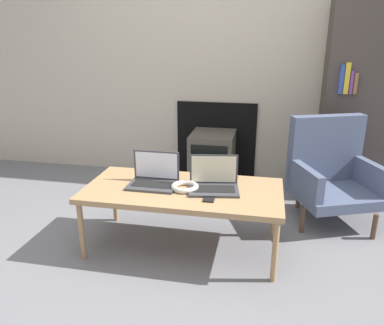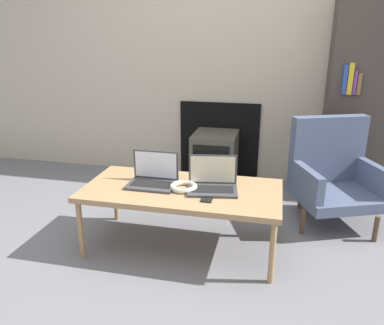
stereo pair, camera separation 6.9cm
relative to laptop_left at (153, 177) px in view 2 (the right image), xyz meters
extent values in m
plane|color=slate|center=(0.21, -0.42, -0.48)|extent=(14.00, 14.00, 0.00)
cube|color=#B7AD99|center=(0.21, 1.45, 0.82)|extent=(7.00, 0.06, 2.60)
cube|color=black|center=(0.23, 1.41, -0.10)|extent=(0.80, 0.03, 0.76)
cube|color=#9E7A51|center=(0.21, -0.03, -0.07)|extent=(1.29, 0.63, 0.04)
cylinder|color=#9E7A51|center=(-0.40, -0.30, -0.28)|extent=(0.04, 0.04, 0.40)
cylinder|color=#9E7A51|center=(0.81, -0.30, -0.28)|extent=(0.04, 0.04, 0.40)
cylinder|color=#9E7A51|center=(-0.40, 0.25, -0.28)|extent=(0.04, 0.04, 0.40)
cylinder|color=#9E7A51|center=(0.81, 0.25, -0.28)|extent=(0.04, 0.04, 0.40)
cube|color=#38383D|center=(0.00, -0.04, -0.04)|extent=(0.32, 0.22, 0.02)
cube|color=black|center=(0.00, -0.04, -0.03)|extent=(0.27, 0.12, 0.00)
cube|color=#38383D|center=(0.00, 0.07, 0.07)|extent=(0.32, 0.01, 0.20)
cube|color=white|center=(0.00, 0.06, 0.07)|extent=(0.29, 0.00, 0.18)
cube|color=#38383D|center=(0.41, -0.04, -0.04)|extent=(0.35, 0.27, 0.02)
cube|color=black|center=(0.41, -0.04, -0.03)|extent=(0.29, 0.16, 0.00)
cube|color=#38383D|center=(0.39, 0.07, 0.07)|extent=(0.31, 0.06, 0.20)
cube|color=beige|center=(0.39, 0.06, 0.07)|extent=(0.29, 0.05, 0.18)
torus|color=beige|center=(0.22, -0.04, -0.03)|extent=(0.18, 0.18, 0.03)
cube|color=black|center=(0.40, -0.14, -0.04)|extent=(0.07, 0.15, 0.01)
cube|color=#4C473D|center=(0.23, 1.17, -0.23)|extent=(0.41, 0.46, 0.51)
cube|color=black|center=(0.23, 0.94, -0.23)|extent=(0.33, 0.01, 0.40)
cube|color=#47516B|center=(1.27, 0.56, -0.25)|extent=(0.75, 0.72, 0.08)
cube|color=#47516B|center=(1.19, 0.76, 0.06)|extent=(0.59, 0.31, 0.53)
cube|color=#47516B|center=(1.02, 0.46, -0.11)|extent=(0.23, 0.47, 0.20)
cube|color=#47516B|center=(1.52, 0.66, -0.11)|extent=(0.23, 0.47, 0.20)
cylinder|color=#4C3828|center=(1.02, 0.34, -0.39)|extent=(0.04, 0.04, 0.19)
cylinder|color=#4C3828|center=(1.52, 0.34, -0.39)|extent=(0.04, 0.04, 0.19)
cylinder|color=#4C3828|center=(1.02, 0.78, -0.39)|extent=(0.04, 0.04, 0.19)
cylinder|color=#4C3828|center=(1.52, 0.78, -0.39)|extent=(0.04, 0.04, 0.19)
cube|color=#3F3833|center=(1.56, 1.25, 0.36)|extent=(0.73, 0.30, 1.68)
cube|color=#2D479E|center=(1.30, 1.09, 0.56)|extent=(0.03, 0.02, 0.24)
cube|color=gold|center=(1.35, 1.09, 0.57)|extent=(0.04, 0.02, 0.25)
cube|color=#6B387F|center=(1.39, 1.09, 0.54)|extent=(0.03, 0.02, 0.19)
cube|color=brown|center=(1.42, 1.09, 0.53)|extent=(0.03, 0.02, 0.17)
camera|label=1|loc=(0.71, -2.25, 0.90)|focal=35.00mm
camera|label=2|loc=(0.78, -2.23, 0.90)|focal=35.00mm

